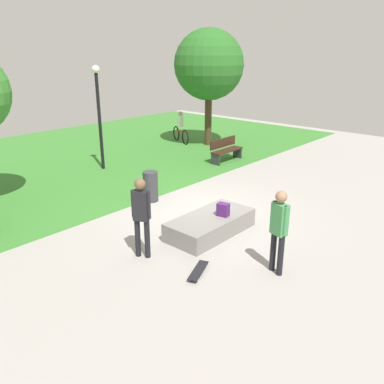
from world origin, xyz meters
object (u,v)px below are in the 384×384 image
object	(u,v)px
park_bench_far_left	(226,149)
trash_bin	(151,186)
skater_watching	(141,212)
tree_young_birch	(209,65)
backpack_on_ledge	(223,210)
cyclist_on_bicycle	(181,129)
lamp_post	(99,107)
skateboard_by_ledge	(198,271)
skater_performing_trick	(279,226)
concrete_ledge	(210,225)

from	to	relation	value
park_bench_far_left	trash_bin	xyz separation A→B (m)	(-5.09, -1.09, -0.03)
skater_watching	tree_young_birch	bearing A→B (deg)	32.37
backpack_on_ledge	cyclist_on_bicycle	distance (m)	10.29
trash_bin	park_bench_far_left	bearing A→B (deg)	12.12
skater_watching	lamp_post	xyz separation A→B (m)	(3.52, 6.26, 1.26)
skateboard_by_ledge	lamp_post	bearing A→B (deg)	66.92
skater_watching	skateboard_by_ledge	size ratio (longest dim) A/B	2.20
backpack_on_ledge	skater_watching	distance (m)	2.24
backpack_on_ledge	park_bench_far_left	distance (m)	6.74
skater_performing_trick	cyclist_on_bicycle	size ratio (longest dim) A/B	1.04
skateboard_by_ledge	cyclist_on_bicycle	distance (m)	12.15
skater_watching	skater_performing_trick	bearing A→B (deg)	-61.42
skateboard_by_ledge	lamp_post	world-z (taller)	lamp_post
cyclist_on_bicycle	concrete_ledge	bearing A→B (deg)	-132.46
backpack_on_ledge	cyclist_on_bicycle	xyz separation A→B (m)	(6.72, 7.79, 0.02)
concrete_ledge	trash_bin	xyz separation A→B (m)	(0.53, 2.74, 0.23)
skater_watching	cyclist_on_bicycle	distance (m)	11.43
backpack_on_ledge	tree_young_birch	size ratio (longest dim) A/B	0.06
backpack_on_ledge	tree_young_birch	world-z (taller)	tree_young_birch
skateboard_by_ledge	cyclist_on_bicycle	bearing A→B (deg)	45.13
concrete_ledge	skateboard_by_ledge	size ratio (longest dim) A/B	2.80
skater_watching	cyclist_on_bicycle	size ratio (longest dim) A/B	1.06
skater_watching	trash_bin	size ratio (longest dim) A/B	1.98
cyclist_on_bicycle	backpack_on_ledge	bearing A→B (deg)	-130.76
concrete_ledge	skater_watching	xyz separation A→B (m)	(-1.89, 0.35, 0.83)
skater_performing_trick	skateboard_by_ledge	size ratio (longest dim) A/B	2.16
skater_performing_trick	lamp_post	world-z (taller)	lamp_post
backpack_on_ledge	concrete_ledge	bearing A→B (deg)	36.67
tree_young_birch	cyclist_on_bicycle	xyz separation A→B (m)	(-0.46, 1.35, -2.98)
skater_watching	cyclist_on_bicycle	world-z (taller)	skater_watching
concrete_ledge	skateboard_by_ledge	world-z (taller)	concrete_ledge
concrete_ledge	cyclist_on_bicycle	xyz separation A→B (m)	(6.94, 7.58, 0.41)
concrete_ledge	skater_performing_trick	xyz separation A→B (m)	(-0.53, -2.15, 0.81)
skater_performing_trick	trash_bin	world-z (taller)	skater_performing_trick
backpack_on_ledge	skateboard_by_ledge	size ratio (longest dim) A/B	0.39
skater_performing_trick	skater_watching	xyz separation A→B (m)	(-1.36, 2.50, 0.02)
concrete_ledge	lamp_post	distance (m)	7.12
skater_performing_trick	cyclist_on_bicycle	bearing A→B (deg)	52.49
trash_bin	cyclist_on_bicycle	bearing A→B (deg)	37.09
tree_young_birch	trash_bin	size ratio (longest dim) A/B	5.74
concrete_ledge	cyclist_on_bicycle	bearing A→B (deg)	47.54
skateboard_by_ledge	lamp_post	size ratio (longest dim) A/B	0.22
park_bench_far_left	trash_bin	world-z (taller)	park_bench_far_left
skater_performing_trick	skateboard_by_ledge	xyz separation A→B (m)	(-1.09, 1.14, -0.97)
trash_bin	skater_performing_trick	bearing A→B (deg)	-102.24
backpack_on_ledge	trash_bin	bearing A→B (deg)	-16.87
concrete_ledge	park_bench_far_left	distance (m)	6.81
lamp_post	cyclist_on_bicycle	size ratio (longest dim) A/B	2.22
tree_young_birch	trash_bin	bearing A→B (deg)	-153.00
skateboard_by_ledge	lamp_post	distance (m)	8.59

